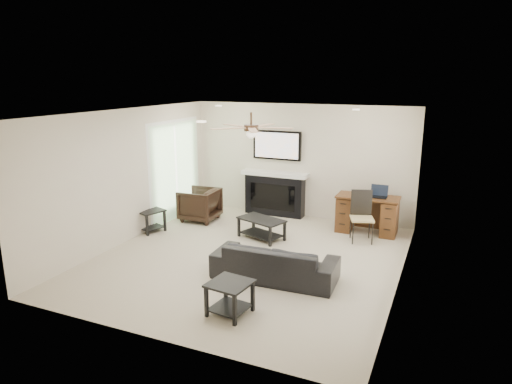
% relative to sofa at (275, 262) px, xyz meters
% --- Properties ---
extents(room_shell, '(5.50, 5.54, 2.52)m').
position_rel_sofa_xyz_m(room_shell, '(-0.52, 0.68, 1.40)').
color(room_shell, '#BFAC99').
rests_on(room_shell, ground).
extents(sofa, '(1.95, 0.83, 0.56)m').
position_rel_sofa_xyz_m(sofa, '(0.00, 0.00, 0.00)').
color(sofa, black).
rests_on(sofa, ground).
extents(armchair, '(0.81, 0.79, 0.71)m').
position_rel_sofa_xyz_m(armchair, '(-2.60, 2.15, 0.07)').
color(armchair, black).
rests_on(armchair, ground).
extents(coffee_table, '(1.02, 0.77, 0.40)m').
position_rel_sofa_xyz_m(coffee_table, '(-0.90, 1.60, -0.08)').
color(coffee_table, black).
rests_on(coffee_table, ground).
extents(end_table_near, '(0.58, 0.58, 0.45)m').
position_rel_sofa_xyz_m(end_table_near, '(-0.15, -1.25, -0.05)').
color(end_table_near, black).
rests_on(end_table_near, ground).
extents(end_table_left, '(0.64, 0.64, 0.45)m').
position_rel_sofa_xyz_m(end_table_left, '(-3.15, 1.10, -0.05)').
color(end_table_left, black).
rests_on(end_table_left, ground).
extents(fireplace_unit, '(1.52, 0.34, 1.91)m').
position_rel_sofa_xyz_m(fireplace_unit, '(-1.25, 3.18, 0.68)').
color(fireplace_unit, black).
rests_on(fireplace_unit, ground).
extents(desk, '(1.22, 0.56, 0.76)m').
position_rel_sofa_xyz_m(desk, '(0.91, 2.77, 0.10)').
color(desk, '#371F0D').
rests_on(desk, ground).
extents(desk_chair, '(0.54, 0.55, 0.97)m').
position_rel_sofa_xyz_m(desk_chair, '(0.91, 2.22, 0.21)').
color(desk_chair, black).
rests_on(desk_chair, ground).
extents(laptop, '(0.33, 0.24, 0.23)m').
position_rel_sofa_xyz_m(laptop, '(1.11, 2.75, 0.60)').
color(laptop, black).
rests_on(laptop, desk).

